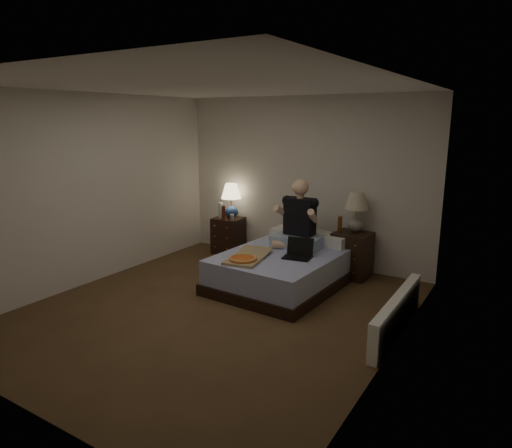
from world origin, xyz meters
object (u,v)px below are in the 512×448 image
Objects in this scene: laptop at (297,249)px; water_bottle at (221,210)px; person at (298,214)px; pizza_box at (243,259)px; soda_can at (232,217)px; beer_bottle_left at (224,213)px; radiator at (397,314)px; lamp_left at (231,201)px; beer_bottle_right at (340,225)px; nightstand_right at (352,255)px; bed at (283,269)px; nightstand_left at (229,235)px; lamp_right at (356,212)px.

water_bottle is at bearing 145.17° from laptop.
pizza_box is at bearing -104.56° from person.
person is at bearing -15.95° from soda_can.
radiator is (3.11, -1.29, -0.50)m from beer_bottle_left.
soda_can is 0.06× the size of radiator.
pizza_box reaches higher than radiator.
lamp_left is 2.43× the size of beer_bottle_right.
nightstand_right is 1.86× the size of laptop.
water_bottle is (-1.59, 0.80, 0.49)m from bed.
bed is at bearing -123.60° from beer_bottle_right.
laptop is at bearing -33.51° from nightstand_left.
beer_bottle_left is (-2.11, -0.20, -0.21)m from lamp_right.
water_bottle is 2.08m from beer_bottle_right.
nightstand_right is 0.39× the size of radiator.
lamp_left is at bearing 150.95° from bed.
pizza_box is at bearing -46.96° from beer_bottle_left.
beer_bottle_left is at bearing -173.72° from nightstand_right.
beer_bottle_right is (0.49, 0.73, 0.52)m from bed.
laptop is (1.73, -1.04, -0.30)m from lamp_left.
beer_bottle_right is (1.98, -0.14, 0.45)m from nightstand_left.
lamp_left is 2.03m from laptop.
beer_bottle_right reaches higher than bed.
radiator is at bearing -27.24° from laptop.
soda_can reaches higher than pizza_box.
laptop is (1.59, -0.86, -0.07)m from soda_can.
soda_can is at bearing -41.75° from nightstand_left.
beer_bottle_left is 0.68× the size of laptop.
nightstand_left is 0.77× the size of pizza_box.
beer_bottle_right is (-0.16, -0.17, -0.16)m from lamp_right.
nightstand_left is at bearing 34.88° from water_bottle.
pizza_box is at bearing -51.26° from lamp_left.
lamp_left is at bearing 159.28° from person.
person is 1.22× the size of pizza_box.
water_bottle is (-0.10, -0.07, 0.42)m from nightstand_left.
soda_can is 3.30m from radiator.
bed is at bearing 160.39° from radiator.
soda_can reaches higher than radiator.
person is (-0.62, -0.46, 0.60)m from nightstand_right.
person reaches higher than pizza_box.
nightstand_right is at bearing -5.54° from nightstand_left.
laptop is (1.75, -0.99, 0.28)m from nightstand_left.
beer_bottle_left is (-2.11, -0.12, 0.39)m from nightstand_right.
nightstand_right reaches higher than nightstand_left.
lamp_left is at bearing 127.19° from soda_can.
lamp_left is at bearing 140.49° from laptop.
beer_bottle_left reaches higher than soda_can.
water_bottle is at bearing 142.75° from beer_bottle_left.
water_bottle is 1.99m from pizza_box.
beer_bottle_left reaches higher than nightstand_left.
pizza_box is (1.27, -1.50, 0.20)m from nightstand_left.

